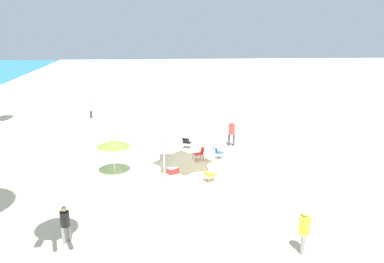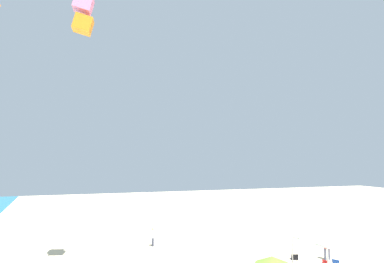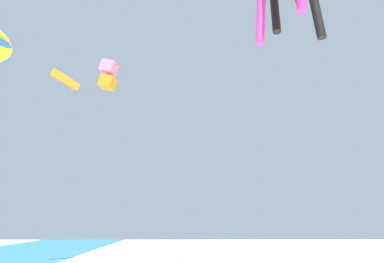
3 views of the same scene
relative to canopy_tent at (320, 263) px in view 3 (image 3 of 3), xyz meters
name	(u,v)px [view 3 (image 3 of 3)]	position (x,y,z in m)	size (l,w,h in m)	color
canopy_tent	(320,263)	(0.00, 0.00, 0.00)	(3.43, 2.98, 2.98)	#B7B7BC
kite_parafoil_orange	(65,80)	(16.00, 22.44, 18.53)	(2.49, 2.97, 2.18)	orange
kite_box_pink	(108,75)	(5.78, 14.40, 14.31)	(1.33, 1.52, 2.68)	pink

